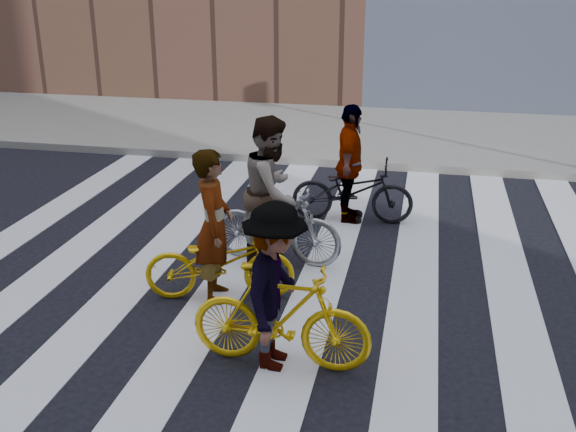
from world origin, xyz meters
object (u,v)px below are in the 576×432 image
(bike_silver_mid, at_px, (276,225))
(rider_rear, at_px, (350,164))
(bike_yellow_left, at_px, (220,262))
(bike_yellow_right, at_px, (281,317))
(bike_dark_rear, at_px, (352,191))
(rider_mid, at_px, (272,191))
(rider_right, at_px, (275,287))
(rider_left, at_px, (214,226))

(bike_silver_mid, xyz_separation_m, rider_rear, (0.71, 1.65, 0.36))
(bike_yellow_left, relative_size, bike_silver_mid, 0.99)
(bike_yellow_left, bearing_deg, rider_rear, -34.78)
(bike_yellow_right, bearing_deg, bike_silver_mid, 15.13)
(bike_dark_rear, xyz_separation_m, rider_mid, (-0.81, -1.65, 0.48))
(rider_rear, bearing_deg, bike_silver_mid, 154.35)
(bike_dark_rear, bearing_deg, rider_rear, 87.58)
(bike_yellow_left, xyz_separation_m, bike_dark_rear, (1.16, 2.74, 0.02))
(bike_silver_mid, relative_size, rider_right, 1.04)
(rider_mid, distance_m, rider_right, 2.35)
(bike_dark_rear, bearing_deg, bike_yellow_left, 154.62)
(bike_yellow_left, height_order, rider_rear, rider_rear)
(bike_yellow_left, bearing_deg, rider_left, 77.29)
(rider_right, bearing_deg, bike_silver_mid, 13.94)
(bike_yellow_left, height_order, rider_right, rider_right)
(bike_yellow_right, distance_m, rider_mid, 2.40)
(rider_left, relative_size, rider_rear, 1.01)
(rider_left, height_order, rider_rear, rider_left)
(bike_silver_mid, bearing_deg, rider_right, -161.21)
(rider_left, distance_m, rider_mid, 1.16)
(rider_mid, xyz_separation_m, rider_rear, (0.76, 1.65, -0.08))
(bike_silver_mid, xyz_separation_m, rider_right, (0.51, -2.28, 0.30))
(rider_left, bearing_deg, bike_yellow_right, -152.41)
(bike_silver_mid, xyz_separation_m, bike_dark_rear, (0.76, 1.65, -0.04))
(bike_yellow_left, distance_m, rider_mid, 1.25)
(bike_yellow_right, distance_m, bike_dark_rear, 3.94)
(bike_yellow_left, relative_size, rider_left, 0.96)
(bike_yellow_right, relative_size, rider_mid, 0.90)
(rider_left, bearing_deg, bike_yellow_left, -102.71)
(bike_yellow_left, height_order, rider_left, rider_left)
(rider_right, relative_size, rider_rear, 0.94)
(bike_silver_mid, distance_m, bike_yellow_right, 2.35)
(bike_silver_mid, relative_size, rider_left, 0.97)
(bike_silver_mid, relative_size, rider_mid, 0.90)
(bike_yellow_right, bearing_deg, rider_mid, 16.31)
(bike_silver_mid, height_order, bike_dark_rear, bike_silver_mid)
(bike_dark_rear, relative_size, rider_right, 1.09)
(bike_yellow_left, distance_m, bike_yellow_right, 1.53)
(bike_yellow_left, xyz_separation_m, rider_right, (0.91, -1.19, 0.37))
(bike_dark_rear, bearing_deg, rider_mid, 151.49)
(bike_silver_mid, bearing_deg, rider_mid, 96.15)
(rider_left, bearing_deg, rider_mid, -32.96)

